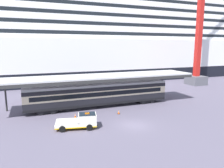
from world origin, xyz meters
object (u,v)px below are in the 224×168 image
traffic_cone_mid (75,116)px  dockside_crane (203,16)px  train_carriage (100,94)px  traffic_cone_near (119,112)px  cruise_ship (60,39)px  service_truck (80,121)px

traffic_cone_mid → dockside_crane: dockside_crane is taller
train_carriage → traffic_cone_near: size_ratio=40.96×
cruise_ship → dockside_crane: 42.81m
traffic_cone_near → traffic_cone_mid: traffic_cone_mid is taller
train_carriage → dockside_crane: bearing=19.7°
cruise_ship → train_carriage: (1.26, -36.99, -10.39)m
dockside_crane → service_truck: bearing=-152.2°
cruise_ship → train_carriage: 38.45m
cruise_ship → dockside_crane: (34.08, -25.27, 5.76)m
traffic_cone_near → traffic_cone_mid: size_ratio=0.88×
cruise_ship → dockside_crane: dockside_crane is taller
service_truck → dockside_crane: (38.22, 20.14, 17.48)m
cruise_ship → service_truck: cruise_ship is taller
traffic_cone_near → train_carriage: bearing=108.0°
traffic_cone_near → dockside_crane: 39.75m
train_carriage → traffic_cone_near: 5.41m
service_truck → traffic_cone_near: size_ratio=9.09×
service_truck → dockside_crane: size_ratio=0.09×
cruise_ship → traffic_cone_near: 43.66m
service_truck → traffic_cone_near: (6.95, 3.64, -0.69)m
train_carriage → dockside_crane: 38.41m
traffic_cone_mid → dockside_crane: 44.99m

